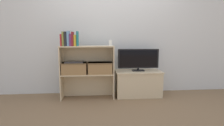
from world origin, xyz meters
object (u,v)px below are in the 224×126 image
object	(u,v)px
tv	(138,59)
laptop	(74,62)
book_charcoal	(66,39)
book_maroon	(73,39)
baby_monitor	(110,43)
storage_basket_left	(75,68)
book_skyblue	(68,39)
book_teal	(78,39)
book_olive	(63,39)
book_plum	(71,40)
book_crimson	(61,40)
book_mustard	(75,41)
tv_stand	(138,83)
storage_basket_right	(100,67)

from	to	relation	value
tv	laptop	bearing A→B (deg)	-175.17
book_charcoal	book_maroon	bearing A→B (deg)	0.00
baby_monitor	storage_basket_left	size ratio (longest dim) A/B	0.30
book_skyblue	book_teal	bearing A→B (deg)	0.00
book_maroon	book_teal	distance (m)	0.08
book_teal	book_olive	bearing A→B (deg)	-180.00
book_plum	book_maroon	xyz separation A→B (m)	(0.03, 0.00, 0.02)
book_plum	book_teal	world-z (taller)	book_teal
tv	laptop	size ratio (longest dim) A/B	2.45
tv	baby_monitor	distance (m)	0.61
book_plum	tv	bearing A→B (deg)	5.82
book_teal	laptop	xyz separation A→B (m)	(-0.07, 0.02, -0.40)
book_teal	storage_basket_left	bearing A→B (deg)	160.29
book_crimson	laptop	size ratio (longest dim) A/B	0.65
book_mustard	book_teal	xyz separation A→B (m)	(0.04, 0.00, 0.03)
tv_stand	baby_monitor	distance (m)	0.92
tv	book_mustard	world-z (taller)	book_mustard
book_plum	storage_basket_left	world-z (taller)	book_plum
book_crimson	book_teal	world-z (taller)	book_teal
book_teal	baby_monitor	xyz separation A→B (m)	(0.56, 0.04, -0.07)
book_olive	book_crimson	bearing A→B (deg)	-180.00
book_maroon	book_teal	world-z (taller)	book_teal
tv_stand	book_mustard	size ratio (longest dim) A/B	4.51
book_charcoal	book_skyblue	distance (m)	0.04
book_olive	book_mustard	bearing A→B (deg)	0.00
book_olive	storage_basket_left	bearing A→B (deg)	8.52
book_maroon	storage_basket_right	distance (m)	0.68
book_mustard	storage_basket_right	distance (m)	0.63
book_teal	laptop	distance (m)	0.41
tv_stand	book_mustard	world-z (taller)	book_mustard
tv_stand	book_maroon	distance (m)	1.43
book_charcoal	laptop	xyz separation A→B (m)	(0.13, 0.02, -0.40)
book_mustard	book_teal	world-z (taller)	book_teal
book_skyblue	book_plum	bearing A→B (deg)	0.00
baby_monitor	laptop	world-z (taller)	baby_monitor
tv	baby_monitor	xyz separation A→B (m)	(-0.52, -0.08, 0.30)
book_teal	book_maroon	bearing A→B (deg)	-180.00
book_crimson	book_olive	bearing A→B (deg)	0.00
book_skyblue	book_mustard	distance (m)	0.12
book_maroon	storage_basket_left	xyz separation A→B (m)	(0.01, 0.02, -0.50)
book_olive	book_maroon	xyz separation A→B (m)	(0.15, 0.00, -0.00)
storage_basket_right	book_crimson	bearing A→B (deg)	-177.81
book_maroon	laptop	distance (m)	0.40
book_charcoal	book_maroon	size ratio (longest dim) A/B	1.01
book_skyblue	storage_basket_right	size ratio (longest dim) A/B	0.59
book_maroon	storage_basket_left	distance (m)	0.50
tv	book_skyblue	distance (m)	1.30
book_charcoal	storage_basket_left	size ratio (longest dim) A/B	0.57
book_skyblue	baby_monitor	distance (m)	0.72
book_skyblue	storage_basket_left	world-z (taller)	book_skyblue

